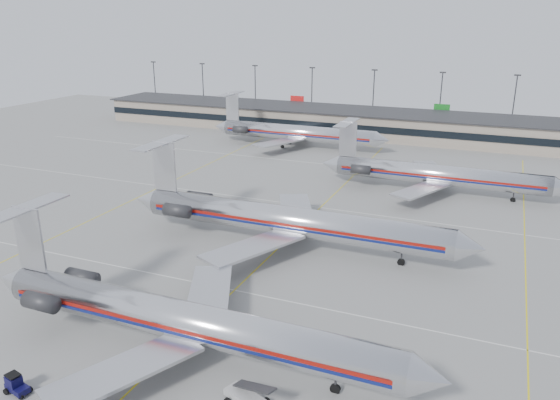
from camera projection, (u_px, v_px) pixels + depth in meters
The scene contains 11 objects.
ground at pixel (186, 336), 51.93m from camera, with size 260.00×260.00×0.00m, color gray.
apron_markings at pixel (234, 290), 60.67m from camera, with size 160.00×0.15×0.02m, color silver.
terminal at pixel (394, 125), 136.63m from camera, with size 162.00×17.00×6.25m.
light_mast_row at pixel (406, 96), 147.17m from camera, with size 163.60×0.40×15.28m.
jet_foreground at pixel (181, 319), 48.35m from camera, with size 44.96×26.47×11.77m.
jet_second_row at pixel (284, 220), 71.33m from camera, with size 48.39×28.49×12.67m.
jet_third_row at pixel (434, 174), 93.32m from camera, with size 41.60×25.59×11.38m.
jet_back_row at pixel (294, 132), 126.36m from camera, with size 43.06×26.48×11.77m.
tug_left at pixel (16, 385), 43.88m from camera, with size 2.30×1.50×1.72m.
belt_loader at pixel (248, 397), 42.66m from camera, with size 4.82×2.74×2.47m.
cone_left at pixel (12, 382), 44.99m from camera, with size 0.47×0.47×0.65m, color #F15908.
Camera 1 is at (25.55, -38.16, 28.91)m, focal length 35.00 mm.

